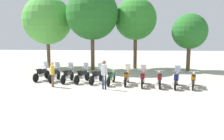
% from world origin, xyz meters
% --- Properties ---
extents(ground_plane, '(80.00, 80.00, 0.00)m').
position_xyz_m(ground_plane, '(0.00, 0.00, 0.00)').
color(ground_plane, '#ADA899').
extents(motorcycle_0, '(0.72, 2.17, 1.37)m').
position_xyz_m(motorcycle_0, '(-5.36, 0.94, 0.52)').
color(motorcycle_0, black).
rests_on(motorcycle_0, ground_plane).
extents(motorcycle_1, '(0.62, 2.19, 1.37)m').
position_xyz_m(motorcycle_1, '(-4.29, 0.72, 0.52)').
color(motorcycle_1, black).
rests_on(motorcycle_1, ground_plane).
extents(motorcycle_2, '(0.66, 2.19, 1.37)m').
position_xyz_m(motorcycle_2, '(-3.22, 0.44, 0.52)').
color(motorcycle_2, black).
rests_on(motorcycle_2, ground_plane).
extents(motorcycle_3, '(0.84, 2.13, 1.37)m').
position_xyz_m(motorcycle_3, '(-2.14, 0.40, 0.52)').
color(motorcycle_3, black).
rests_on(motorcycle_3, ground_plane).
extents(motorcycle_4, '(0.85, 2.12, 1.37)m').
position_xyz_m(motorcycle_4, '(-1.06, 0.24, 0.52)').
color(motorcycle_4, black).
rests_on(motorcycle_4, ground_plane).
extents(motorcycle_5, '(0.68, 2.18, 0.99)m').
position_xyz_m(motorcycle_5, '(0.00, -0.10, 0.50)').
color(motorcycle_5, black).
rests_on(motorcycle_5, ground_plane).
extents(motorcycle_6, '(0.63, 2.19, 1.37)m').
position_xyz_m(motorcycle_6, '(1.07, -0.11, 0.52)').
color(motorcycle_6, black).
rests_on(motorcycle_6, ground_plane).
extents(motorcycle_7, '(0.63, 2.19, 1.37)m').
position_xyz_m(motorcycle_7, '(2.15, -0.46, 0.52)').
color(motorcycle_7, black).
rests_on(motorcycle_7, ground_plane).
extents(motorcycle_8, '(0.62, 2.19, 0.99)m').
position_xyz_m(motorcycle_8, '(3.22, -0.57, 0.50)').
color(motorcycle_8, black).
rests_on(motorcycle_8, ground_plane).
extents(motorcycle_9, '(0.82, 2.14, 1.37)m').
position_xyz_m(motorcycle_9, '(4.30, -0.76, 0.52)').
color(motorcycle_9, black).
rests_on(motorcycle_9, ground_plane).
extents(motorcycle_10, '(0.83, 2.13, 0.99)m').
position_xyz_m(motorcycle_10, '(5.37, -0.75, 0.50)').
color(motorcycle_10, black).
rests_on(motorcycle_10, ground_plane).
extents(person_0, '(0.31, 0.37, 1.65)m').
position_xyz_m(person_0, '(-3.73, -1.34, 0.96)').
color(person_0, brown).
rests_on(person_0, ground_plane).
extents(person_1, '(0.41, 0.28, 1.81)m').
position_xyz_m(person_1, '(-0.30, -1.75, 1.08)').
color(person_1, '#232D4C').
rests_on(person_1, ground_plane).
extents(tree_0, '(5.03, 5.03, 7.48)m').
position_xyz_m(tree_0, '(-7.38, 7.99, 4.96)').
color(tree_0, brown).
rests_on(tree_0, ground_plane).
extents(tree_1, '(4.96, 4.96, 7.91)m').
position_xyz_m(tree_1, '(-2.40, 6.48, 5.41)').
color(tree_1, brown).
rests_on(tree_1, ground_plane).
extents(tree_2, '(4.21, 4.21, 7.14)m').
position_xyz_m(tree_2, '(1.74, 8.02, 5.02)').
color(tree_2, brown).
rests_on(tree_2, ground_plane).
extents(tree_3, '(3.32, 3.32, 5.43)m').
position_xyz_m(tree_3, '(6.80, 6.79, 3.74)').
color(tree_3, brown).
rests_on(tree_3, ground_plane).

